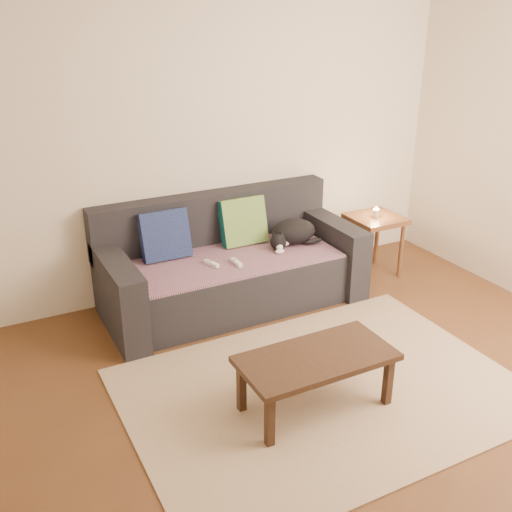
# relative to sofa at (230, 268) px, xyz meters

# --- Properties ---
(ground) EXTENTS (4.50, 4.50, 0.00)m
(ground) POSITION_rel_sofa_xyz_m (0.00, -1.57, -0.31)
(ground) COLOR brown
(ground) RESTS_ON ground
(back_wall) EXTENTS (4.50, 0.04, 2.60)m
(back_wall) POSITION_rel_sofa_xyz_m (0.00, 0.43, 0.99)
(back_wall) COLOR beige
(back_wall) RESTS_ON ground
(sofa) EXTENTS (2.10, 0.94, 0.87)m
(sofa) POSITION_rel_sofa_xyz_m (0.00, 0.00, 0.00)
(sofa) COLOR #232328
(sofa) RESTS_ON ground
(throw_blanket) EXTENTS (1.66, 0.74, 0.02)m
(throw_blanket) POSITION_rel_sofa_xyz_m (0.00, -0.09, 0.12)
(throw_blanket) COLOR #392545
(throw_blanket) RESTS_ON sofa
(cushion_navy) EXTENTS (0.39, 0.20, 0.40)m
(cushion_navy) POSITION_rel_sofa_xyz_m (-0.48, 0.17, 0.32)
(cushion_navy) COLOR #0F1943
(cushion_navy) RESTS_ON throw_blanket
(cushion_green) EXTENTS (0.39, 0.20, 0.41)m
(cushion_green) POSITION_rel_sofa_xyz_m (0.21, 0.17, 0.32)
(cushion_green) COLOR #0D5654
(cushion_green) RESTS_ON throw_blanket
(cat) EXTENTS (0.49, 0.36, 0.21)m
(cat) POSITION_rel_sofa_xyz_m (0.56, -0.04, 0.23)
(cat) COLOR black
(cat) RESTS_ON throw_blanket
(wii_remote_a) EXTENTS (0.04, 0.15, 0.03)m
(wii_remote_a) POSITION_rel_sofa_xyz_m (-0.04, -0.22, 0.15)
(wii_remote_a) COLOR white
(wii_remote_a) RESTS_ON throw_blanket
(wii_remote_b) EXTENTS (0.08, 0.15, 0.03)m
(wii_remote_b) POSITION_rel_sofa_xyz_m (-0.23, -0.15, 0.15)
(wii_remote_b) COLOR white
(wii_remote_b) RESTS_ON throw_blanket
(side_table) EXTENTS (0.44, 0.44, 0.56)m
(side_table) POSITION_rel_sofa_xyz_m (1.41, -0.08, 0.15)
(side_table) COLOR brown
(side_table) RESTS_ON ground
(candle) EXTENTS (0.06, 0.06, 0.09)m
(candle) POSITION_rel_sofa_xyz_m (1.41, -0.08, 0.28)
(candle) COLOR beige
(candle) RESTS_ON side_table
(rug) EXTENTS (2.50, 1.80, 0.01)m
(rug) POSITION_rel_sofa_xyz_m (0.00, -1.42, -0.30)
(rug) COLOR tan
(rug) RESTS_ON ground
(coffee_table) EXTENTS (0.95, 0.47, 0.38)m
(coffee_table) POSITION_rel_sofa_xyz_m (-0.14, -1.53, 0.02)
(coffee_table) COLOR #332113
(coffee_table) RESTS_ON rug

